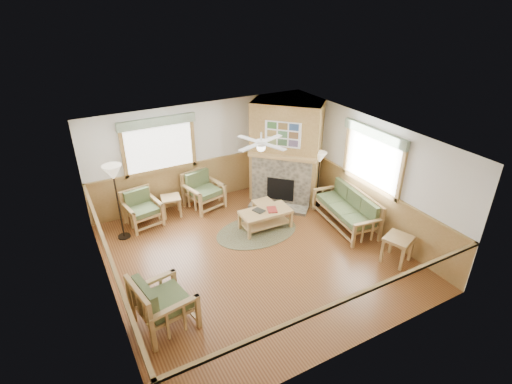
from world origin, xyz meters
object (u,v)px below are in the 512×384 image
armchair_back_right (204,191)px  end_table_sofa (397,249)px  sofa (346,209)px  coffee_table (265,219)px  armchair_left (164,302)px  floor_lamp_right (318,179)px  floor_lamp_left (118,203)px  end_table_chairs (172,206)px  footstool (264,209)px  armchair_back_left (142,209)px

armchair_back_right → end_table_sofa: bearing=-71.2°
sofa → coffee_table: (-1.81, 0.79, -0.19)m
armchair_left → coffee_table: armchair_left is taller
sofa → armchair_back_right: size_ratio=2.00×
armchair_left → floor_lamp_right: floor_lamp_right is taller
armchair_left → floor_lamp_left: floor_lamp_left is taller
sofa → armchair_left: (-4.88, -1.08, 0.07)m
sofa → armchair_back_right: armchair_back_right is taller
floor_lamp_left → sofa: bearing=-22.5°
armchair_back_right → coffee_table: 1.94m
armchair_left → coffee_table: bearing=-68.5°
end_table_chairs → floor_lamp_right: 3.88m
armchair_left → footstool: size_ratio=2.17×
end_table_chairs → floor_lamp_left: bearing=-161.5°
end_table_sofa → floor_lamp_right: 2.87m
armchair_left → floor_lamp_right: bearing=-75.2°
floor_lamp_right → sofa: bearing=-89.2°
end_table_chairs → floor_lamp_right: bearing=-20.5°
armchair_back_left → armchair_back_right: 1.66m
sofa → coffee_table: bearing=-106.1°
armchair_back_left → end_table_sofa: bearing=-52.5°
end_table_sofa → floor_lamp_left: 6.22m
armchair_back_right → floor_lamp_left: floor_lamp_left is taller
sofa → floor_lamp_right: 1.19m
armchair_back_right → end_table_sofa: size_ratio=1.57×
floor_lamp_right → end_table_chairs: bearing=159.5°
armchair_left → floor_lamp_right: 5.36m
coffee_table → footstool: (0.25, 0.52, -0.04)m
armchair_back_left → armchair_left: armchair_left is taller
armchair_back_right → coffee_table: size_ratio=0.78×
floor_lamp_left → end_table_sofa: bearing=-37.1°
end_table_chairs → floor_lamp_right: (3.60, -1.35, 0.50)m
armchair_left → sofa: bearing=-87.3°
armchair_back_right → floor_lamp_left: size_ratio=0.51×
sofa → footstool: sofa is taller
end_table_sofa → footstool: bearing=117.5°
armchair_back_right → coffee_table: armchair_back_right is taller
armchair_left → armchair_back_right: bearing=-41.1°
armchair_back_right → end_table_chairs: 0.93m
armchair_back_right → footstool: (1.16, -1.18, -0.27)m
end_table_sofa → floor_lamp_right: (-0.02, 2.83, 0.46)m
armchair_back_left → footstool: armchair_back_left is taller
footstool → armchair_back_left: bearing=159.2°
floor_lamp_left → end_table_chairs: bearing=18.5°
coffee_table → end_table_chairs: 2.48m
armchair_back_left → armchair_back_right: armchair_back_right is taller
armchair_left → coffee_table: size_ratio=0.84×
floor_lamp_left → armchair_back_right: bearing=11.3°
armchair_back_right → coffee_table: (0.91, -1.70, -0.23)m
armchair_left → floor_lamp_left: (-0.06, 3.14, 0.42)m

